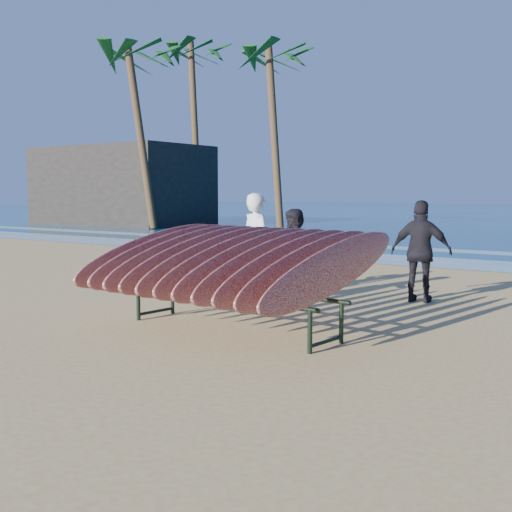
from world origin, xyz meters
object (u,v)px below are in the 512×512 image
(palm_right, at_px, (194,56))
(surfboard_rack, at_px, (231,262))
(person_dark_a, at_px, (296,255))
(palm_left, at_px, (139,59))
(palm_mid, at_px, (275,61))
(person_dark_b, at_px, (421,251))
(person_white, at_px, (257,244))
(building, at_px, (121,186))

(palm_right, bearing_deg, surfboard_rack, -48.32)
(person_dark_a, xyz_separation_m, palm_left, (-17.03, 13.20, 7.36))
(surfboard_rack, distance_m, palm_mid, 24.18)
(surfboard_rack, xyz_separation_m, palm_right, (-19.26, 21.64, 8.56))
(person_dark_a, bearing_deg, palm_left, 128.80)
(person_dark_b, xyz_separation_m, palm_mid, (-13.56, 15.93, 7.23))
(person_dark_a, bearing_deg, person_white, 161.77)
(building, relative_size, palm_left, 1.10)
(palm_left, bearing_deg, surfboard_rack, -41.77)
(person_dark_b, height_order, palm_mid, palm_mid)
(person_dark_a, distance_m, palm_left, 22.77)
(person_dark_a, height_order, palm_mid, palm_mid)
(person_dark_a, distance_m, building, 27.64)
(person_white, relative_size, building, 0.18)
(palm_mid, bearing_deg, person_white, -57.07)
(person_dark_a, relative_size, palm_mid, 0.17)
(person_white, xyz_separation_m, palm_mid, (-10.95, 16.90, 7.17))
(person_white, distance_m, building, 26.90)
(palm_left, relative_size, palm_right, 0.86)
(person_dark_a, relative_size, palm_right, 0.15)
(person_dark_a, height_order, palm_left, palm_left)
(person_dark_b, relative_size, palm_mid, 0.19)
(person_dark_a, xyz_separation_m, palm_mid, (-11.81, 16.97, 7.30))
(surfboard_rack, relative_size, palm_left, 0.38)
(person_dark_a, xyz_separation_m, person_dark_b, (1.76, 1.04, 0.07))
(building, xyz_separation_m, palm_left, (5.07, -3.34, 5.94))
(surfboard_rack, bearing_deg, palm_left, 142.79)
(person_dark_a, xyz_separation_m, palm_right, (-18.69, 19.12, 8.70))
(person_white, height_order, building, building)
(building, xyz_separation_m, palm_mid, (10.29, 0.43, 5.88))
(person_dark_a, height_order, building, building)
(person_white, distance_m, palm_left, 22.05)
(building, bearing_deg, person_white, -37.80)
(surfboard_rack, bearing_deg, building, 144.50)
(palm_right, bearing_deg, building, -142.87)
(palm_left, bearing_deg, person_dark_b, -32.91)
(palm_right, bearing_deg, person_dark_a, -45.65)
(palm_left, bearing_deg, person_dark_a, -37.78)
(person_white, xyz_separation_m, person_dark_b, (2.62, 0.97, -0.06))
(surfboard_rack, xyz_separation_m, person_dark_a, (-0.57, 2.52, -0.14))
(palm_mid, bearing_deg, surfboard_rack, -57.59)
(person_dark_a, height_order, person_dark_b, person_dark_b)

